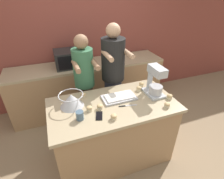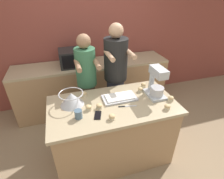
% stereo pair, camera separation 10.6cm
% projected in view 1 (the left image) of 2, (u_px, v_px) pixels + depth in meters
% --- Properties ---
extents(ground_plane, '(16.00, 16.00, 0.00)m').
position_uv_depth(ground_plane, '(113.00, 154.00, 2.58)').
color(ground_plane, '#937A5B').
extents(back_wall, '(10.00, 0.06, 2.70)m').
position_uv_depth(back_wall, '(82.00, 35.00, 3.20)').
color(back_wall, brown).
rests_on(back_wall, ground_plane).
extents(island_counter, '(1.54, 0.82, 0.91)m').
position_uv_depth(island_counter, '(113.00, 131.00, 2.34)').
color(island_counter, '#A87F56').
rests_on(island_counter, ground_plane).
extents(back_counter, '(2.80, 0.60, 0.93)m').
position_uv_depth(back_counter, '(90.00, 86.00, 3.38)').
color(back_counter, '#A87F56').
rests_on(back_counter, ground_plane).
extents(person_left, '(0.31, 0.48, 1.61)m').
position_uv_depth(person_left, '(85.00, 86.00, 2.57)').
color(person_left, brown).
rests_on(person_left, ground_plane).
extents(person_right, '(0.36, 0.51, 1.72)m').
position_uv_depth(person_right, '(113.00, 79.00, 2.68)').
color(person_right, '#33384C').
rests_on(person_right, ground_plane).
extents(stand_mixer, '(0.20, 0.30, 0.39)m').
position_uv_depth(stand_mixer, '(155.00, 83.00, 2.21)').
color(stand_mixer, '#B2B7BC').
rests_on(stand_mixer, island_counter).
extents(mixing_bowl, '(0.29, 0.29, 0.16)m').
position_uv_depth(mixing_bowl, '(71.00, 100.00, 2.03)').
color(mixing_bowl, '#BCBCC1').
rests_on(mixing_bowl, island_counter).
extents(baking_tray, '(0.42, 0.23, 0.04)m').
position_uv_depth(baking_tray, '(119.00, 97.00, 2.20)').
color(baking_tray, '#BCBCC1').
rests_on(baking_tray, island_counter).
extents(microwave_oven, '(0.54, 0.39, 0.28)m').
position_uv_depth(microwave_oven, '(71.00, 58.00, 2.98)').
color(microwave_oven, black).
rests_on(microwave_oven, back_counter).
extents(cell_phone, '(0.11, 0.16, 0.01)m').
position_uv_depth(cell_phone, '(99.00, 116.00, 1.91)').
color(cell_phone, black).
rests_on(cell_phone, island_counter).
extents(drinking_glass, '(0.08, 0.08, 0.10)m').
position_uv_depth(drinking_glass, '(80.00, 115.00, 1.85)').
color(drinking_glass, slate).
rests_on(drinking_glass, island_counter).
extents(knife, '(0.22, 0.06, 0.01)m').
position_uv_depth(knife, '(127.00, 106.00, 2.07)').
color(knife, '#BCBCC1').
rests_on(knife, island_counter).
extents(cupcake_0, '(0.07, 0.07, 0.06)m').
position_uv_depth(cupcake_0, '(139.00, 89.00, 2.36)').
color(cupcake_0, beige).
rests_on(cupcake_0, island_counter).
extents(cupcake_1, '(0.07, 0.07, 0.06)m').
position_uv_depth(cupcake_1, '(141.00, 84.00, 2.46)').
color(cupcake_1, beige).
rests_on(cupcake_1, island_counter).
extents(cupcake_2, '(0.07, 0.07, 0.06)m').
position_uv_depth(cupcake_2, '(170.00, 97.00, 2.19)').
color(cupcake_2, beige).
rests_on(cupcake_2, island_counter).
extents(cupcake_3, '(0.07, 0.07, 0.06)m').
position_uv_depth(cupcake_3, '(100.00, 107.00, 2.01)').
color(cupcake_3, beige).
rests_on(cupcake_3, island_counter).
extents(cupcake_4, '(0.07, 0.07, 0.06)m').
position_uv_depth(cupcake_4, '(89.00, 108.00, 1.98)').
color(cupcake_4, beige).
rests_on(cupcake_4, island_counter).
extents(cupcake_5, '(0.07, 0.07, 0.06)m').
position_uv_depth(cupcake_5, '(167.00, 105.00, 2.04)').
color(cupcake_5, beige).
rests_on(cupcake_5, island_counter).
extents(cupcake_6, '(0.07, 0.07, 0.06)m').
position_uv_depth(cupcake_6, '(114.00, 117.00, 1.85)').
color(cupcake_6, beige).
rests_on(cupcake_6, island_counter).
extents(cupcake_7, '(0.07, 0.07, 0.06)m').
position_uv_depth(cupcake_7, '(83.00, 95.00, 2.22)').
color(cupcake_7, beige).
rests_on(cupcake_7, island_counter).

